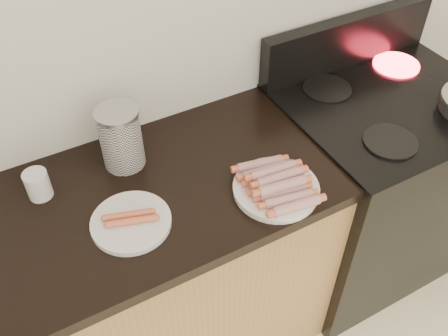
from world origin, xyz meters
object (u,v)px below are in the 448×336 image
canister (121,138)px  mug (38,185)px  stove (368,187)px  main_plate (276,190)px  side_plate (131,222)px

canister → mug: (-0.27, -0.01, -0.06)m
mug → stove: bearing=-7.5°
main_plate → side_plate: (-0.43, 0.09, -0.00)m
main_plate → side_plate: bearing=167.7°
canister → side_plate: bearing=-107.1°
side_plate → canister: canister is taller
side_plate → main_plate: bearing=-12.3°
side_plate → canister: bearing=72.9°
side_plate → mug: mug is taller
main_plate → canister: 0.50m
side_plate → mug: 0.31m
stove → side_plate: size_ratio=3.99×
side_plate → mug: size_ratio=2.56×
main_plate → canister: (-0.35, 0.34, 0.09)m
stove → mug: bearing=172.5°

